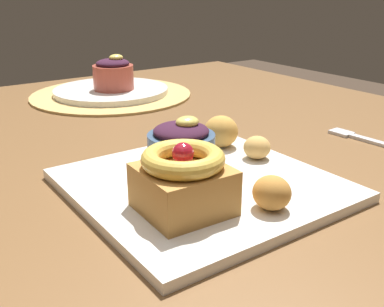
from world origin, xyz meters
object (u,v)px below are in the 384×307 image
berry_ramekin (181,146)px  fork (360,138)px  back_plate (111,91)px  back_ramekin (113,74)px  front_plate (202,185)px  fritter_front (272,193)px  fritter_back (257,147)px  cake_slice (183,180)px  fritter_middle (221,131)px

berry_ramekin → fork: (0.31, -0.04, -0.04)m
back_plate → back_ramekin: (0.00, -0.01, 0.04)m
fork → berry_ramekin: bearing=79.2°
front_plate → fork: size_ratio=2.27×
front_plate → back_ramekin: size_ratio=3.33×
fritter_front → fritter_back: (0.09, 0.12, -0.00)m
front_plate → back_plate: back_plate is taller
cake_slice → fritter_middle: (0.15, 0.13, -0.01)m
back_plate → fritter_front: bearing=-100.4°
fork → back_ramekin: bearing=18.2°
fritter_middle → fritter_back: size_ratio=1.36×
back_ramekin → front_plate: bearing=-104.5°
cake_slice → back_plate: (0.19, 0.55, -0.03)m
fritter_front → fork: fritter_front is taller
front_plate → fritter_front: fritter_front is taller
fritter_front → back_ramekin: 0.60m
front_plate → fritter_front: size_ratio=6.98×
fritter_back → back_plate: (0.02, 0.49, -0.02)m
berry_ramekin → fritter_middle: 0.10m
berry_ramekin → fritter_back: 0.11m
front_plate → fritter_middle: bearing=41.0°
cake_slice → fritter_middle: 0.20m
front_plate → fritter_middle: (0.09, 0.08, 0.03)m
cake_slice → back_ramekin: bearing=70.8°
cake_slice → fritter_front: size_ratio=2.15×
back_plate → back_ramekin: bearing=-87.3°
fritter_front → back_ramekin: size_ratio=0.48×
back_ramekin → fritter_back: bearing=-92.9°
back_plate → fork: bearing=-69.3°
fritter_middle → fritter_back: bearing=-81.2°
front_plate → fritter_middle: 0.13m
front_plate → cake_slice: size_ratio=3.24×
berry_ramekin → fritter_back: (0.10, -0.03, -0.01)m
fritter_middle → back_ramekin: (0.03, 0.41, 0.02)m
fritter_middle → back_ramekin: bearing=85.3°
back_ramekin → fork: bearing=-68.8°
cake_slice → back_ramekin: size_ratio=1.03×
front_plate → fritter_middle: size_ratio=5.83×
cake_slice → front_plate: bearing=39.3°
back_ramekin → fritter_middle: bearing=-94.7°
fritter_front → berry_ramekin: bearing=94.7°
fritter_front → fritter_middle: 0.20m
fritter_front → fritter_back: size_ratio=1.13×
fritter_back → fork: (0.21, -0.01, -0.02)m
fritter_back → back_plate: bearing=87.3°
fritter_middle → back_ramekin: 0.41m
cake_slice → fritter_middle: bearing=40.3°
fritter_front → fork: 0.32m
cake_slice → back_plate: 0.59m
cake_slice → back_ramekin: back_ramekin is taller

